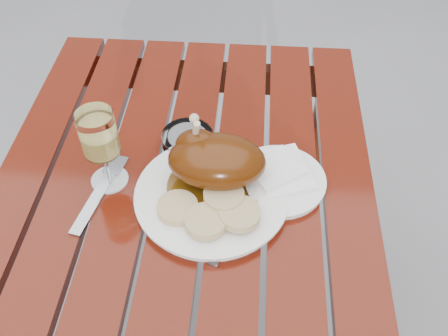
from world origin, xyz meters
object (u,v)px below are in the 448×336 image
at_px(wine_glass, 102,150).
at_px(ashtray, 188,139).
at_px(side_plate, 278,181).
at_px(dinner_plate, 212,196).
at_px(table, 188,302).

distance_m(wine_glass, ashtray, 0.21).
height_order(side_plate, ashtray, ashtray).
bearing_deg(dinner_plate, table, -150.29).
bearing_deg(ashtray, dinner_plate, -66.00).
distance_m(dinner_plate, ashtray, 0.17).
relative_size(wine_glass, side_plate, 0.93).
distance_m(dinner_plate, side_plate, 0.14).
height_order(table, side_plate, side_plate).
relative_size(table, dinner_plate, 3.82).
xyz_separation_m(table, dinner_plate, (0.07, 0.04, 0.39)).
height_order(dinner_plate, side_plate, dinner_plate).
bearing_deg(ashtray, side_plate, -26.90).
height_order(wine_glass, ashtray, wine_glass).
relative_size(dinner_plate, side_plate, 1.59).
bearing_deg(wine_glass, table, -24.98).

